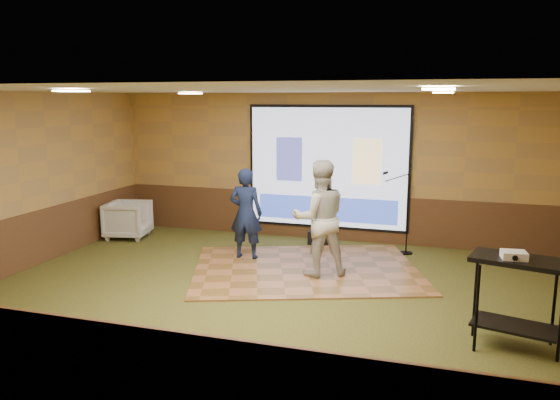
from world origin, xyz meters
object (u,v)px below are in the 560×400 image
(duffel_bag, at_px, (320,238))
(av_table, at_px, (518,284))
(dance_floor, at_px, (306,269))
(banquet_chair, at_px, (128,220))
(player_left, at_px, (246,213))
(projector_screen, at_px, (327,169))
(mic_stand, at_px, (404,228))
(projector, at_px, (514,255))
(player_right, at_px, (320,218))

(duffel_bag, bearing_deg, av_table, -50.21)
(dance_floor, bearing_deg, duffel_bag, 95.31)
(av_table, height_order, banquet_chair, av_table)
(dance_floor, relative_size, player_left, 2.29)
(av_table, distance_m, duffel_bag, 5.08)
(player_left, bearing_deg, duffel_bag, -130.73)
(projector_screen, bearing_deg, av_table, -53.41)
(banquet_chair, bearing_deg, dance_floor, -115.81)
(duffel_bag, bearing_deg, dance_floor, -84.69)
(duffel_bag, bearing_deg, player_left, -126.44)
(mic_stand, bearing_deg, duffel_bag, -164.23)
(projector_screen, distance_m, player_left, 2.20)
(player_left, distance_m, mic_stand, 2.98)
(dance_floor, xyz_separation_m, projector, (2.99, -2.22, 1.12))
(projector, bearing_deg, dance_floor, 137.62)
(projector_screen, height_order, projector, projector_screen)
(mic_stand, bearing_deg, dance_floor, -112.59)
(projector, distance_m, banquet_chair, 7.84)
(av_table, distance_m, banquet_chair, 7.86)
(banquet_chair, bearing_deg, projector_screen, -86.72)
(player_right, xyz_separation_m, projector, (2.71, -1.97, 0.16))
(player_right, distance_m, duffel_bag, 2.17)
(mic_stand, xyz_separation_m, duffel_bag, (-1.66, 0.18, -0.36))
(projector_screen, bearing_deg, mic_stand, -19.92)
(banquet_chair, distance_m, duffel_bag, 4.01)
(dance_floor, distance_m, av_table, 3.83)
(mic_stand, distance_m, duffel_bag, 1.71)
(player_right, relative_size, mic_stand, 1.22)
(player_left, distance_m, banquet_chair, 3.04)
(player_left, relative_size, projector, 6.14)
(dance_floor, distance_m, duffel_bag, 1.71)
(av_table, bearing_deg, projector_screen, 126.59)
(player_right, bearing_deg, banquet_chair, -42.79)
(dance_floor, height_order, mic_stand, mic_stand)
(projector, bearing_deg, banquet_chair, 149.59)
(projector, distance_m, mic_stand, 4.08)
(duffel_bag, bearing_deg, player_right, -77.21)
(player_left, distance_m, projector, 4.89)
(player_left, bearing_deg, projector, 144.76)
(projector, bearing_deg, player_right, 138.15)
(player_left, height_order, projector, player_left)
(av_table, xyz_separation_m, mic_stand, (-1.56, 3.69, -0.29))
(av_table, height_order, mic_stand, mic_stand)
(player_left, relative_size, duffel_bag, 3.92)
(player_right, bearing_deg, duffel_bag, -103.78)
(av_table, bearing_deg, dance_floor, 144.72)
(dance_floor, relative_size, banquet_chair, 4.45)
(projector, bearing_deg, mic_stand, 105.93)
(dance_floor, bearing_deg, av_table, -35.28)
(projector, bearing_deg, duffel_bag, 122.95)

